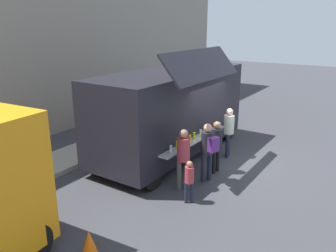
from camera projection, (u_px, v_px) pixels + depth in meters
name	position (u px, v px, depth m)	size (l,w,h in m)	color
ground_plane	(223.00, 160.00, 11.74)	(60.00, 60.00, 0.00)	#38383D
curb_strip	(29.00, 174.00, 10.45)	(28.00, 1.60, 0.15)	#9E998E
food_truck_main	(172.00, 110.00, 11.83)	(6.57, 3.12, 3.76)	black
traffic_cone_orange	(89.00, 243.00, 6.86)	(0.36, 0.36, 0.55)	orange
trash_bin	(174.00, 111.00, 16.51)	(0.60, 0.60, 0.85)	#2D6338
customer_front_ordering	(216.00, 142.00, 10.49)	(0.35, 0.34, 1.66)	black
customer_mid_with_backpack	(208.00, 147.00, 9.84)	(0.47, 0.58, 1.77)	#1F2435
customer_rear_waiting	(183.00, 154.00, 9.38)	(0.36, 0.36, 1.77)	#474840
customer_extra_browsing	(229.00, 128.00, 11.72)	(0.36, 0.35, 1.74)	#1F2339
child_near_queue	(189.00, 178.00, 8.76)	(0.24, 0.24, 1.17)	#20233B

